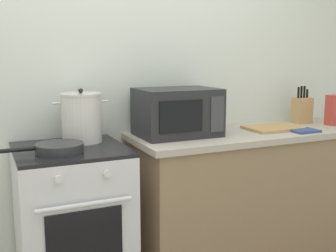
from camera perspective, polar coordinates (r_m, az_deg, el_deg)
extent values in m
cube|color=silver|center=(2.87, -2.09, 6.14)|extent=(4.40, 0.10, 2.50)
cube|color=#8C7051|center=(3.02, 11.36, -9.59)|extent=(1.64, 0.56, 0.88)
cube|color=#ADA393|center=(2.90, 11.67, -0.99)|extent=(1.70, 0.60, 0.04)
cube|color=silver|center=(2.52, -12.82, -13.37)|extent=(0.60, 0.60, 0.90)
cube|color=black|center=(2.38, -13.23, -3.13)|extent=(0.60, 0.60, 0.02)
cube|color=black|center=(2.22, -11.26, -14.64)|extent=(0.39, 0.01, 0.28)
cylinder|color=silver|center=(2.13, -11.26, -10.50)|extent=(0.48, 0.02, 0.02)
cylinder|color=silver|center=(2.08, -14.74, -7.06)|extent=(0.04, 0.02, 0.04)
cylinder|color=silver|center=(2.13, -8.33, -6.44)|extent=(0.04, 0.02, 0.04)
cylinder|color=silver|center=(2.50, -11.71, 0.99)|extent=(0.23, 0.23, 0.28)
cylinder|color=silver|center=(2.48, -11.83, 4.29)|extent=(0.24, 0.24, 0.01)
sphere|color=black|center=(2.48, -11.84, 4.75)|extent=(0.03, 0.03, 0.03)
cylinder|color=silver|center=(2.46, -14.90, 3.01)|extent=(0.05, 0.01, 0.01)
cylinder|color=silver|center=(2.52, -8.75, 3.37)|extent=(0.05, 0.01, 0.01)
cylinder|color=#28282B|center=(2.27, -14.58, -2.92)|extent=(0.25, 0.25, 0.05)
cylinder|color=black|center=(2.24, -20.29, -3.11)|extent=(0.20, 0.02, 0.02)
cube|color=#232326|center=(2.64, 1.25, 1.91)|extent=(0.50, 0.36, 0.30)
cube|color=black|center=(2.45, 1.83, 1.30)|extent=(0.28, 0.01, 0.19)
cube|color=#38383D|center=(2.57, 6.74, 1.62)|extent=(0.09, 0.01, 0.22)
cube|color=tan|center=(2.96, 14.09, -0.27)|extent=(0.36, 0.26, 0.02)
cube|color=tan|center=(3.30, 17.81, 2.05)|extent=(0.13, 0.10, 0.19)
cylinder|color=black|center=(3.26, 17.39, 4.39)|extent=(0.02, 0.02, 0.08)
cylinder|color=black|center=(3.28, 17.76, 4.44)|extent=(0.02, 0.02, 0.09)
cylinder|color=black|center=(3.29, 18.12, 4.45)|extent=(0.02, 0.02, 0.09)
cylinder|color=black|center=(3.31, 18.47, 4.25)|extent=(0.02, 0.02, 0.06)
cube|color=#B73D33|center=(3.27, 21.57, 2.03)|extent=(0.08, 0.08, 0.22)
cube|color=#33477A|center=(2.93, 18.08, -0.61)|extent=(0.18, 0.14, 0.02)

